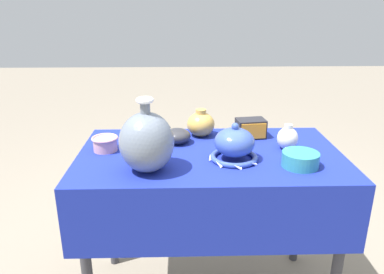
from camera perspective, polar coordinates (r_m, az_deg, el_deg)
display_table at (r=1.64m, az=2.77°, el=-5.58°), size 1.14×0.65×0.77m
vase_tall_bulbous at (r=1.42m, az=-6.93°, el=-0.73°), size 0.21×0.21×0.29m
vase_dome_bell at (r=1.53m, az=6.48°, el=-1.28°), size 0.21×0.21×0.16m
mosaic_tile_box at (r=1.81m, az=8.94°, el=1.32°), size 0.15×0.11×0.09m
jar_round_ivory at (r=1.69m, az=14.35°, el=-0.15°), size 0.09×0.09×0.11m
bowl_shallow_charcoal at (r=1.72m, az=-2.27°, el=0.17°), size 0.12×0.12×0.07m
pot_squat_teal at (r=1.54m, az=16.17°, el=-3.30°), size 0.15×0.15×0.06m
cup_wide_rose at (r=1.67m, az=-13.10°, el=-0.90°), size 0.12×0.12×0.06m
jar_round_ochre at (r=1.80m, az=1.35°, el=2.00°), size 0.13×0.13×0.13m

